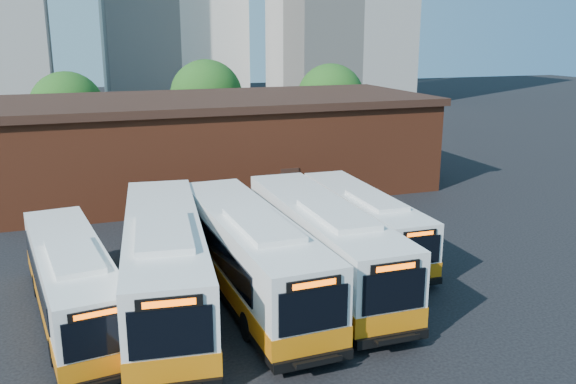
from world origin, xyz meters
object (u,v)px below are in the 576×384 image
object	(u,v)px
bus_mideast	(322,246)
transit_worker	(424,279)
bus_west	(165,266)
bus_east	(363,224)
bus_farwest	(72,285)
bus_midwest	(250,258)

from	to	relation	value
bus_mideast	transit_worker	bearing A→B (deg)	-46.13
bus_west	bus_east	bearing A→B (deg)	24.68
bus_farwest	bus_east	bearing A→B (deg)	6.39
bus_west	transit_worker	xyz separation A→B (m)	(9.95, -2.92, -0.75)
bus_west	bus_midwest	xyz separation A→B (m)	(3.48, -0.05, -0.06)
bus_farwest	transit_worker	world-z (taller)	bus_farwest
bus_west	transit_worker	size ratio (longest dim) A/B	7.20
bus_farwest	bus_midwest	xyz separation A→B (m)	(6.94, -0.06, 0.24)
bus_west	bus_east	xyz separation A→B (m)	(10.28, 3.38, -0.34)
bus_east	transit_worker	xyz separation A→B (m)	(-0.33, -6.30, -0.41)
bus_west	transit_worker	distance (m)	10.40
bus_west	bus_mideast	bearing A→B (deg)	9.61
bus_midwest	bus_east	xyz separation A→B (m)	(6.81, 3.43, -0.28)
bus_east	transit_worker	world-z (taller)	bus_east
bus_midwest	bus_east	distance (m)	7.63
bus_east	bus_midwest	bearing A→B (deg)	-152.33
bus_mideast	bus_east	distance (m)	4.59
bus_farwest	bus_west	xyz separation A→B (m)	(3.46, -0.01, 0.31)
bus_midwest	bus_east	size ratio (longest dim) A/B	1.20
bus_west	bus_east	distance (m)	10.83
bus_midwest	bus_mideast	distance (m)	3.37
bus_east	bus_mideast	bearing A→B (deg)	-138.05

